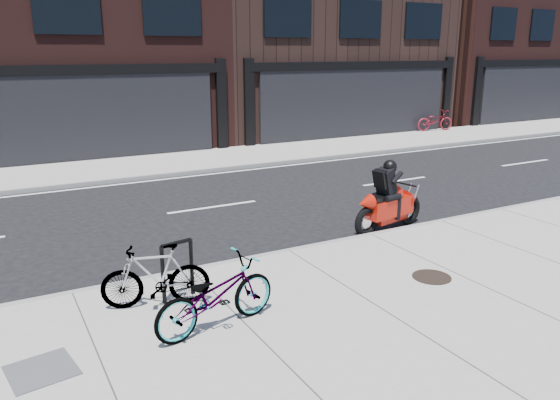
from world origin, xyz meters
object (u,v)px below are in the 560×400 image
bike_rack (177,265)px  bicycle_rear (156,276)px  motorcycle (392,201)px  manhole_cover (432,277)px  bicycle_front (216,295)px  bicycle_far (435,120)px  utility_grate (42,370)px

bike_rack → bicycle_rear: size_ratio=0.59×
motorcycle → manhole_cover: motorcycle is taller
manhole_cover → bicycle_front: bearing=178.2°
bicycle_rear → manhole_cover: size_ratio=2.45×
bicycle_far → utility_grate: 23.11m
motorcycle → bicycle_far: (11.49, 10.58, -0.03)m
bicycle_front → bicycle_rear: bearing=14.9°
bike_rack → bicycle_front: bicycle_front is taller
motorcycle → utility_grate: bearing=-172.1°
bicycle_rear → motorcycle: bearing=120.8°
bike_rack → bicycle_rear: bicycle_rear is taller
bicycle_rear → bicycle_far: size_ratio=0.86×
bicycle_front → bike_rack: bearing=-3.6°
bike_rack → bicycle_front: size_ratio=0.50×
bicycle_far → utility_grate: (-19.02, -13.13, -0.49)m
manhole_cover → bicycle_rear: bearing=164.8°
bike_rack → manhole_cover: 4.30m
bicycle_far → manhole_cover: 18.48m
bike_rack → bicycle_far: (16.91, 11.99, -0.06)m
bike_rack → motorcycle: 5.60m
bicycle_far → utility_grate: size_ratio=2.51×
bicycle_front → manhole_cover: bearing=-102.9°
bike_rack → manhole_cover: bike_rack is taller
motorcycle → manhole_cover: (-1.36, -2.70, -0.52)m
motorcycle → utility_grate: (-7.53, -2.55, -0.52)m
bike_rack → bicycle_far: size_ratio=0.50×
utility_grate → bicycle_rear: bearing=31.1°
bike_rack → bicycle_rear: 0.39m
bicycle_front → utility_grate: (-2.27, 0.03, -0.49)m
bicycle_front → motorcycle: bearing=-75.0°
bicycle_front → utility_grate: bicycle_front is taller
manhole_cover → utility_grate: size_ratio=0.88×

